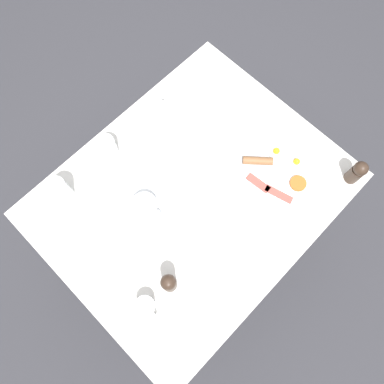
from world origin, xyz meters
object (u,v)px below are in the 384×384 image
object	(u,v)px
water_glass_tall	(107,148)
knife_by_plate	(218,246)
breakfast_plate	(276,172)
teapot_near	(178,114)
fork_by_plate	(97,238)
salt_grinder	(169,283)
pepper_grinder	(357,172)
spoon_for_tea	(191,175)
water_glass_short	(60,191)
creamer_jug	(146,306)
teacup_with_saucer_left	(145,207)

from	to	relation	value
water_glass_tall	knife_by_plate	size ratio (longest dim) A/B	0.53
breakfast_plate	knife_by_plate	bearing A→B (deg)	-84.31
teapot_near	fork_by_plate	bearing A→B (deg)	-75.33
salt_grinder	knife_by_plate	xyz separation A→B (m)	(0.03, 0.21, -0.06)
pepper_grinder	fork_by_plate	bearing A→B (deg)	-121.57
breakfast_plate	salt_grinder	xyz separation A→B (m)	(0.01, -0.56, 0.05)
teapot_near	water_glass_tall	bearing A→B (deg)	-105.30
spoon_for_tea	breakfast_plate	bearing A→B (deg)	45.78
water_glass_short	fork_by_plate	distance (m)	0.21
spoon_for_tea	salt_grinder	bearing A→B (deg)	-55.62
teapot_near	water_glass_short	bearing A→B (deg)	-97.07
breakfast_plate	creamer_jug	xyz separation A→B (m)	(0.00, -0.66, 0.02)
knife_by_plate	creamer_jug	bearing A→B (deg)	-95.93
breakfast_plate	fork_by_plate	bearing A→B (deg)	-114.58
breakfast_plate	fork_by_plate	size ratio (longest dim) A/B	1.97
spoon_for_tea	pepper_grinder	bearing A→B (deg)	43.40
creamer_jug	breakfast_plate	bearing A→B (deg)	90.21
salt_grinder	spoon_for_tea	size ratio (longest dim) A/B	0.75
pepper_grinder	fork_by_plate	xyz separation A→B (m)	(-0.49, -0.80, -0.06)
pepper_grinder	spoon_for_tea	bearing A→B (deg)	-136.60
teacup_with_saucer_left	water_glass_short	world-z (taller)	water_glass_short
water_glass_tall	spoon_for_tea	distance (m)	0.32
water_glass_tall	spoon_for_tea	bearing A→B (deg)	29.37
breakfast_plate	pepper_grinder	size ratio (longest dim) A/B	2.68
creamer_jug	spoon_for_tea	distance (m)	0.49
creamer_jug	fork_by_plate	bearing A→B (deg)	173.41
breakfast_plate	teapot_near	distance (m)	0.42
breakfast_plate	teacup_with_saucer_left	size ratio (longest dim) A/B	2.08
knife_by_plate	spoon_for_tea	bearing A→B (deg)	154.18
pepper_grinder	spoon_for_tea	xyz separation A→B (m)	(-0.43, -0.40, -0.06)
pepper_grinder	fork_by_plate	world-z (taller)	pepper_grinder
creamer_jug	water_glass_short	bearing A→B (deg)	174.02
teacup_with_saucer_left	water_glass_short	bearing A→B (deg)	-144.18
creamer_jug	spoon_for_tea	xyz separation A→B (m)	(-0.22, 0.43, -0.03)
fork_by_plate	pepper_grinder	bearing A→B (deg)	58.43
knife_by_plate	pepper_grinder	bearing A→B (deg)	71.80
pepper_grinder	fork_by_plate	distance (m)	0.94
water_glass_tall	pepper_grinder	bearing A→B (deg)	38.46
pepper_grinder	knife_by_plate	world-z (taller)	pepper_grinder
salt_grinder	creamer_jug	bearing A→B (deg)	-93.31
teapot_near	water_glass_short	xyz separation A→B (m)	(-0.07, -0.51, 0.01)
fork_by_plate	spoon_for_tea	distance (m)	0.40
breakfast_plate	water_glass_tall	bearing A→B (deg)	-142.49
teacup_with_saucer_left	knife_by_plate	xyz separation A→B (m)	(0.28, 0.08, -0.02)
creamer_jug	knife_by_plate	size ratio (longest dim) A/B	0.44
pepper_grinder	salt_grinder	distance (m)	0.76
water_glass_tall	knife_by_plate	distance (m)	0.53
pepper_grinder	teapot_near	bearing A→B (deg)	-156.11
water_glass_tall	pepper_grinder	size ratio (longest dim) A/B	0.85
salt_grinder	knife_by_plate	world-z (taller)	salt_grinder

